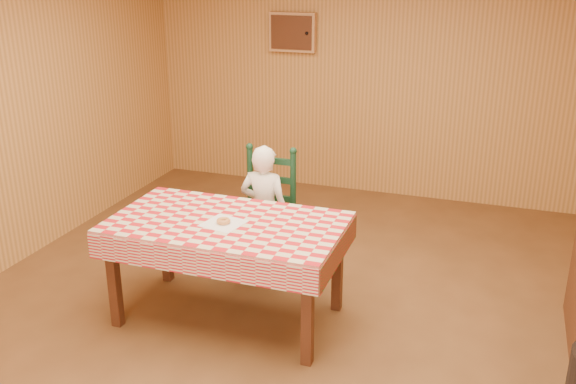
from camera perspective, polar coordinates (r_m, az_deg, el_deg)
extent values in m
plane|color=brown|center=(4.79, -0.80, -11.53)|extent=(6.00, 6.00, 0.00)
cube|color=#C68D47|center=(7.08, 7.59, 10.07)|extent=(5.00, 0.10, 2.60)
cube|color=tan|center=(7.19, 0.41, 14.03)|extent=(0.52, 0.08, 0.42)
cube|color=#4F2815|center=(7.15, 0.29, 13.99)|extent=(0.46, 0.02, 0.36)
sphere|color=black|center=(7.08, 1.67, 13.92)|extent=(0.04, 0.04, 0.04)
cube|color=#4F2815|center=(4.55, -5.47, -3.16)|extent=(1.60, 0.90, 0.06)
cube|color=#4F2815|center=(4.76, -15.19, -7.75)|extent=(0.07, 0.07, 0.69)
cube|color=#4F2815|center=(4.18, 1.75, -11.08)|extent=(0.07, 0.07, 0.69)
cube|color=#4F2815|center=(5.31, -10.79, -4.33)|extent=(0.07, 0.07, 0.69)
cube|color=#4F2815|center=(4.81, 4.42, -6.74)|extent=(0.07, 0.07, 0.69)
cube|color=red|center=(4.54, -5.48, -2.69)|extent=(1.64, 0.94, 0.02)
cube|color=red|center=(4.20, -8.10, -6.29)|extent=(1.64, 0.02, 0.18)
cube|color=red|center=(4.97, -3.22, -1.78)|extent=(1.64, 0.02, 0.18)
cube|color=#2A5326|center=(4.95, -14.12, -2.48)|extent=(0.02, 0.94, 0.18)
cube|color=#2A5326|center=(4.33, 4.54, -5.30)|extent=(0.02, 0.94, 0.18)
cube|color=black|center=(5.28, -2.10, -3.10)|extent=(0.44, 0.40, 0.04)
cylinder|color=black|center=(5.30, -4.66, -5.75)|extent=(0.04, 0.04, 0.41)
cylinder|color=black|center=(5.17, -0.78, -6.37)|extent=(0.04, 0.04, 0.41)
cylinder|color=black|center=(5.58, -3.26, -4.32)|extent=(0.04, 0.04, 0.41)
cylinder|color=black|center=(5.46, 0.44, -4.87)|extent=(0.04, 0.04, 0.41)
cylinder|color=black|center=(5.38, -3.38, 0.97)|extent=(0.05, 0.05, 0.60)
sphere|color=black|center=(5.29, -3.44, 4.04)|extent=(0.06, 0.06, 0.06)
cylinder|color=black|center=(5.26, 0.46, 0.52)|extent=(0.05, 0.05, 0.60)
sphere|color=black|center=(5.16, 0.47, 3.66)|extent=(0.06, 0.06, 0.06)
cube|color=black|center=(5.36, -1.47, -0.46)|extent=(0.38, 0.03, 0.05)
cube|color=black|center=(5.30, -1.49, 1.16)|extent=(0.38, 0.03, 0.05)
cube|color=black|center=(5.25, -1.50, 2.81)|extent=(0.38, 0.03, 0.05)
imported|color=white|center=(5.23, -2.12, -1.77)|extent=(0.41, 0.27, 1.12)
cube|color=white|center=(4.49, -5.75, -2.79)|extent=(0.31, 0.31, 0.00)
torus|color=#D38D4B|center=(4.48, -5.76, -2.58)|extent=(0.12, 0.12, 0.03)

